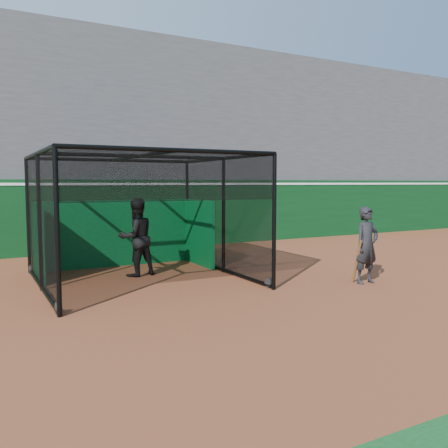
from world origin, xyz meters
name	(u,v)px	position (x,y,z in m)	size (l,w,h in m)	color
ground	(233,304)	(0.00, 0.00, 0.00)	(120.00, 120.00, 0.00)	brown
outfield_wall	(116,214)	(0.00, 8.50, 1.29)	(50.00, 0.50, 2.50)	#0A3715
grandstand	(90,133)	(0.00, 12.27, 4.48)	(50.00, 7.85, 8.95)	#4C4C4F
batting_cage	(140,219)	(-0.89, 3.06, 1.51)	(4.70, 4.87, 3.04)	black
batter	(136,237)	(-0.81, 3.65, 1.00)	(0.97, 0.76, 2.00)	black
on_deck_player	(367,245)	(3.75, 0.18, 0.91)	(0.68, 0.47, 1.83)	black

